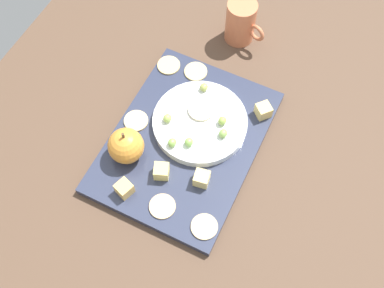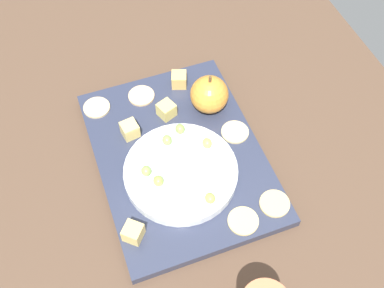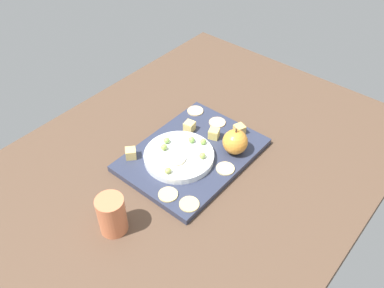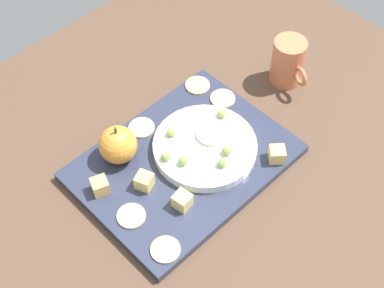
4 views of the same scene
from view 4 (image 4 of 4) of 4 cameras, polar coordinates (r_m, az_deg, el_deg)
name	(u,v)px [view 4 (image 4 of 4)]	position (r cm, az deg, el deg)	size (l,w,h in cm)	color
table	(177,170)	(104.74, -1.57, -2.59)	(115.74, 89.17, 4.08)	brown
platter	(184,162)	(102.04, -0.84, -1.87)	(37.08, 27.46, 1.77)	#2D334A
serving_dish	(205,147)	(101.89, 1.31, -0.31)	(18.78, 18.78, 1.82)	white
apple_whole	(118,145)	(99.83, -7.47, -0.08)	(6.88, 6.88, 6.88)	orange
apple_stem	(115,130)	(96.68, -7.71, 1.38)	(0.50, 0.50, 1.20)	brown
cheese_cube_0	(182,201)	(94.91, -0.99, -5.71)	(2.74, 2.74, 2.74)	#F1D378
cheese_cube_1	(144,181)	(97.36, -4.83, -3.74)	(2.74, 2.74, 2.74)	#EDD470
cheese_cube_2	(277,154)	(101.43, 8.55, -1.04)	(2.74, 2.74, 2.74)	#EDCD72
cheese_cube_3	(100,186)	(97.73, -9.25, -4.19)	(2.74, 2.74, 2.74)	#F3C367
cracker_0	(143,127)	(106.13, -4.95, 1.76)	(4.87, 4.87, 0.40)	#D9C288
cracker_1	(198,85)	(112.74, 0.56, 5.92)	(4.87, 4.87, 0.40)	#E4C47C
cracker_2	(165,250)	(91.85, -2.70, -10.57)	(4.87, 4.87, 0.40)	#D6B988
cracker_3	(131,216)	(95.26, -6.14, -7.22)	(4.87, 4.87, 0.40)	#E2B785
cracker_4	(223,99)	(110.50, 3.11, 4.59)	(4.87, 4.87, 0.40)	#E3C67E
grape_0	(172,132)	(101.87, -2.07, 1.23)	(1.81, 1.63, 1.65)	#9EBE57
grape_1	(223,163)	(97.82, 3.09, -1.90)	(1.81, 1.63, 1.60)	#8CB956
grape_2	(167,157)	(98.48, -2.52, -1.33)	(1.81, 1.63, 1.62)	#88BB51
grape_3	(222,113)	(104.89, 3.03, 3.11)	(1.81, 1.63, 1.46)	#9EAB53
grape_4	(227,150)	(99.39, 3.55, -0.65)	(1.81, 1.63, 1.70)	#94B34E
grape_5	(183,161)	(97.92, -0.88, -1.68)	(1.81, 1.63, 1.67)	#89C156
apple_slice_0	(210,134)	(102.22, 1.87, 1.01)	(5.32, 5.32, 0.60)	beige
cup	(289,62)	(114.66, 9.70, 8.12)	(6.51, 9.50, 9.90)	#D6744B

